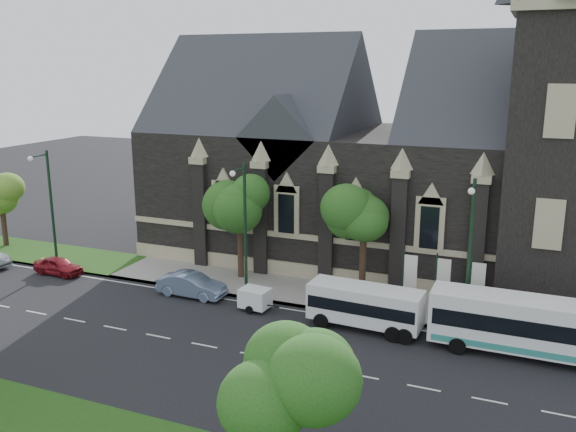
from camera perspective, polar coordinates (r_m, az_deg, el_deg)
The scene contains 18 objects.
ground at distance 33.21m, azimuth -3.25°, elevation -12.88°, with size 160.00×160.00×0.00m, color black.
sidewalk at distance 41.20m, azimuth 2.49°, elevation -7.28°, with size 80.00×5.00×0.15m, color gray.
museum at distance 46.62m, azimuth 12.48°, elevation 5.21°, with size 40.00×17.70×29.90m.
tree_park_east at distance 21.30m, azimuth 0.94°, elevation -15.14°, with size 3.40×3.40×6.28m.
tree_walk_right at distance 39.70m, azimuth 7.54°, elevation 0.48°, with size 4.08×4.08×7.80m.
tree_walk_left at distance 42.81m, azimuth -4.20°, elevation 1.44°, with size 3.91×3.91×7.64m.
tree_walk_far at distance 55.91m, azimuth -25.10°, elevation 1.93°, with size 3.40×3.40×6.28m.
street_lamp_near at distance 35.29m, azimuth 16.67°, elevation -2.89°, with size 0.36×1.88×9.00m.
street_lamp_mid at distance 39.04m, azimuth -4.17°, elevation -0.73°, with size 0.36×1.88×9.00m.
street_lamp_far at distance 48.19m, azimuth -21.48°, elevation 1.15°, with size 0.36×1.88×9.00m.
banner_flag_left at distance 38.41m, azimuth 11.16°, elevation -5.47°, with size 0.90×0.10×4.00m.
banner_flag_center at distance 38.11m, azimuth 14.12°, elevation -5.79°, with size 0.90×0.10×4.00m.
banner_flag_right at distance 37.92m, azimuth 17.12°, elevation -6.10°, with size 0.90×0.10×4.00m.
tour_coach at distance 34.68m, azimuth 22.37°, elevation -9.60°, with size 10.93×2.59×3.19m.
shuttle_bus at distance 35.89m, azimuth 7.28°, elevation -8.25°, with size 6.71×2.65×2.55m.
box_trailer at distance 38.51m, azimuth -3.11°, elevation -7.69°, with size 2.68×1.58×1.40m.
sedan at distance 41.20m, azimuth -9.03°, elevation -6.40°, with size 1.65×4.73×1.56m, color #7487A8.
car_far_red at distance 47.92m, azimuth -20.74°, elevation -4.40°, with size 1.53×3.80×1.30m, color maroon.
Camera 1 is at (12.94, -26.67, 14.96)m, focal length 37.91 mm.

